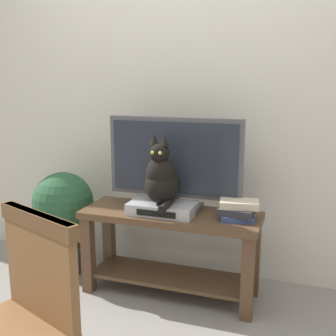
% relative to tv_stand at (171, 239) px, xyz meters
% --- Properties ---
extents(back_wall, '(7.00, 0.12, 2.80)m').
position_rel_tv_stand_xyz_m(back_wall, '(-0.02, 0.45, 1.03)').
color(back_wall, beige).
rests_on(back_wall, ground).
extents(tv_stand, '(1.13, 0.40, 0.55)m').
position_rel_tv_stand_xyz_m(tv_stand, '(0.00, 0.00, 0.00)').
color(tv_stand, '#513823').
rests_on(tv_stand, ground).
extents(tv, '(0.87, 0.20, 0.59)m').
position_rel_tv_stand_xyz_m(tv, '(0.00, 0.08, 0.50)').
color(tv, '#4C4C51').
rests_on(tv, tv_stand).
extents(media_box, '(0.41, 0.24, 0.07)m').
position_rel_tv_stand_xyz_m(media_box, '(-0.04, -0.05, 0.22)').
color(media_box, '#ADADB2').
rests_on(media_box, tv_stand).
extents(cat, '(0.20, 0.36, 0.43)m').
position_rel_tv_stand_xyz_m(cat, '(-0.04, -0.06, 0.41)').
color(cat, black).
rests_on(cat, media_box).
extents(wooden_chair, '(0.57, 0.57, 0.90)m').
position_rel_tv_stand_xyz_m(wooden_chair, '(-0.17, -1.28, 0.16)').
color(wooden_chair, brown).
rests_on(wooden_chair, ground).
extents(book_stack, '(0.25, 0.20, 0.12)m').
position_rel_tv_stand_xyz_m(book_stack, '(0.42, -0.00, 0.24)').
color(book_stack, '#33477A').
rests_on(book_stack, tv_stand).
extents(potted_plant, '(0.43, 0.43, 0.74)m').
position_rel_tv_stand_xyz_m(potted_plant, '(-0.82, 0.05, 0.10)').
color(potted_plant, '#47474C').
rests_on(potted_plant, ground).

